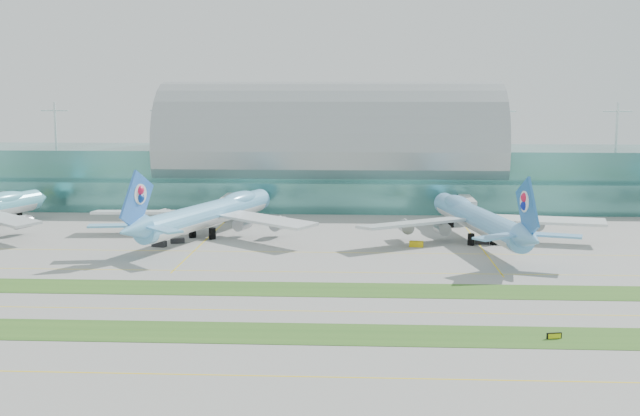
# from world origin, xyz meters

# --- Properties ---
(ground) EXTENTS (700.00, 700.00, 0.00)m
(ground) POSITION_xyz_m (0.00, 0.00, 0.00)
(ground) COLOR gray
(ground) RESTS_ON ground
(terminal) EXTENTS (340.00, 69.10, 36.00)m
(terminal) POSITION_xyz_m (0.01, 128.79, 14.23)
(terminal) COLOR #3D7A75
(terminal) RESTS_ON ground
(grass_strip_near) EXTENTS (420.00, 12.00, 0.08)m
(grass_strip_near) POSITION_xyz_m (0.00, -28.00, 0.04)
(grass_strip_near) COLOR #2D591E
(grass_strip_near) RESTS_ON ground
(grass_strip_far) EXTENTS (420.00, 12.00, 0.08)m
(grass_strip_far) POSITION_xyz_m (0.00, 2.00, 0.04)
(grass_strip_far) COLOR #2D591E
(grass_strip_far) RESTS_ON ground
(taxiline_a) EXTENTS (420.00, 0.35, 0.01)m
(taxiline_a) POSITION_xyz_m (0.00, -48.00, 0.01)
(taxiline_a) COLOR yellow
(taxiline_a) RESTS_ON ground
(taxiline_b) EXTENTS (420.00, 0.35, 0.01)m
(taxiline_b) POSITION_xyz_m (0.00, -14.00, 0.01)
(taxiline_b) COLOR yellow
(taxiline_b) RESTS_ON ground
(taxiline_c) EXTENTS (420.00, 0.35, 0.01)m
(taxiline_c) POSITION_xyz_m (0.00, 18.00, 0.01)
(taxiline_c) COLOR yellow
(taxiline_c) RESTS_ON ground
(taxiline_d) EXTENTS (420.00, 0.35, 0.01)m
(taxiline_d) POSITION_xyz_m (0.00, 40.00, 0.01)
(taxiline_d) COLOR yellow
(taxiline_d) RESTS_ON ground
(airliner_b) EXTENTS (65.16, 75.76, 21.52)m
(airliner_b) POSITION_xyz_m (-30.88, 61.84, 6.64)
(airliner_b) COLOR #6BBBED
(airliner_b) RESTS_ON ground
(airliner_c) EXTENTS (66.41, 76.27, 21.10)m
(airliner_c) POSITION_xyz_m (41.86, 56.46, 6.51)
(airliner_c) COLOR #67ADE4
(airliner_c) RESTS_ON ground
(gse_c) EXTENTS (3.95, 2.76, 1.56)m
(gse_c) POSITION_xyz_m (-41.14, 45.16, 0.78)
(gse_c) COLOR black
(gse_c) RESTS_ON ground
(gse_d) EXTENTS (4.02, 2.88, 1.30)m
(gse_d) POSITION_xyz_m (-37.54, 50.29, 0.65)
(gse_d) COLOR black
(gse_d) RESTS_ON ground
(gse_e) EXTENTS (3.77, 2.07, 1.47)m
(gse_e) POSITION_xyz_m (25.28, 48.47, 0.74)
(gse_e) COLOR gold
(gse_e) RESTS_ON ground
(gse_f) EXTENTS (3.52, 1.80, 1.57)m
(gse_f) POSITION_xyz_m (42.79, 53.15, 0.78)
(gse_f) COLOR black
(gse_f) RESTS_ON ground
(taxiway_sign_east) EXTENTS (2.55, 0.79, 1.08)m
(taxiway_sign_east) POSITION_xyz_m (42.38, -28.68, 0.53)
(taxiway_sign_east) COLOR black
(taxiway_sign_east) RESTS_ON ground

